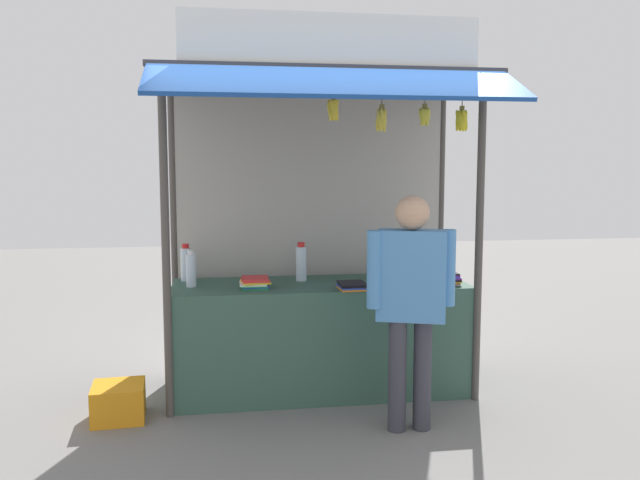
% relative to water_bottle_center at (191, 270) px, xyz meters
% --- Properties ---
extents(ground_plane, '(20.00, 20.00, 0.00)m').
position_rel_water_bottle_center_xyz_m(ground_plane, '(1.02, -0.00, -1.02)').
color(ground_plane, slate).
extents(stall_counter, '(2.35, 0.79, 0.89)m').
position_rel_water_bottle_center_xyz_m(stall_counter, '(1.02, -0.00, -0.58)').
color(stall_counter, '#385B4C').
rests_on(stall_counter, ground).
extents(stall_structure, '(2.55, 1.63, 2.87)m').
position_rel_water_bottle_center_xyz_m(stall_structure, '(1.02, 0.13, 0.73)').
color(stall_structure, '#4C4742').
rests_on(stall_structure, ground).
extents(water_bottle_center, '(0.08, 0.08, 0.29)m').
position_rel_water_bottle_center_xyz_m(water_bottle_center, '(0.00, 0.00, 0.00)').
color(water_bottle_center, silver).
rests_on(water_bottle_center, stall_counter).
extents(water_bottle_back_left, '(0.07, 0.07, 0.25)m').
position_rel_water_bottle_center_xyz_m(water_bottle_back_left, '(1.97, 0.33, -0.02)').
color(water_bottle_back_left, silver).
rests_on(water_bottle_back_left, stall_counter).
extents(water_bottle_mid_left, '(0.09, 0.09, 0.31)m').
position_rel_water_bottle_center_xyz_m(water_bottle_mid_left, '(-0.05, 0.27, 0.01)').
color(water_bottle_mid_left, silver).
rests_on(water_bottle_mid_left, stall_counter).
extents(water_bottle_mid_right, '(0.08, 0.08, 0.30)m').
position_rel_water_bottle_center_xyz_m(water_bottle_mid_right, '(1.98, 0.08, 0.00)').
color(water_bottle_mid_right, silver).
rests_on(water_bottle_mid_right, stall_counter).
extents(water_bottle_right, '(0.09, 0.09, 0.32)m').
position_rel_water_bottle_center_xyz_m(water_bottle_right, '(0.88, 0.14, 0.01)').
color(water_bottle_right, silver).
rests_on(water_bottle_right, stall_counter).
extents(water_bottle_rear_center, '(0.06, 0.06, 0.22)m').
position_rel_water_bottle_center_xyz_m(water_bottle_rear_center, '(1.46, 0.12, -0.03)').
color(water_bottle_rear_center, silver).
rests_on(water_bottle_rear_center, stall_counter).
extents(magazine_stack_far_left, '(0.24, 0.25, 0.08)m').
position_rel_water_bottle_center_xyz_m(magazine_stack_far_left, '(0.49, -0.13, -0.09)').
color(magazine_stack_far_left, green).
rests_on(magazine_stack_far_left, stall_counter).
extents(magazine_stack_back_right, '(0.22, 0.27, 0.05)m').
position_rel_water_bottle_center_xyz_m(magazine_stack_back_right, '(1.22, -0.28, -0.11)').
color(magazine_stack_back_right, orange).
rests_on(magazine_stack_back_right, stall_counter).
extents(magazine_stack_far_right, '(0.23, 0.28, 0.10)m').
position_rel_water_bottle_center_xyz_m(magazine_stack_far_right, '(1.99, -0.17, -0.09)').
color(magazine_stack_far_right, white).
rests_on(magazine_stack_far_right, stall_counter).
extents(banana_bunch_rightmost, '(0.09, 0.09, 0.33)m').
position_rel_water_bottle_center_xyz_m(banana_bunch_rightmost, '(1.39, -0.50, 1.14)').
color(banana_bunch_rightmost, '#332D23').
extents(banana_bunch_inner_left, '(0.10, 0.09, 0.28)m').
position_rel_water_bottle_center_xyz_m(banana_bunch_inner_left, '(1.71, -0.50, 1.16)').
color(banana_bunch_inner_left, '#332D23').
extents(banana_bunch_leftmost, '(0.10, 0.10, 0.25)m').
position_rel_water_bottle_center_xyz_m(banana_bunch_leftmost, '(1.04, -0.50, 1.20)').
color(banana_bunch_leftmost, '#332D23').
extents(banana_bunch_inner_right, '(0.11, 0.11, 0.32)m').
position_rel_water_bottle_center_xyz_m(banana_bunch_inner_right, '(1.99, -0.50, 1.14)').
color(banana_bunch_inner_right, '#332D23').
extents(vendor_person, '(0.62, 0.34, 1.63)m').
position_rel_water_bottle_center_xyz_m(vendor_person, '(1.51, -0.90, -0.04)').
color(vendor_person, '#383842').
rests_on(vendor_person, ground).
extents(plastic_crate, '(0.39, 0.39, 0.26)m').
position_rel_water_bottle_center_xyz_m(plastic_crate, '(-0.52, -0.40, -0.89)').
color(plastic_crate, orange).
rests_on(plastic_crate, ground).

